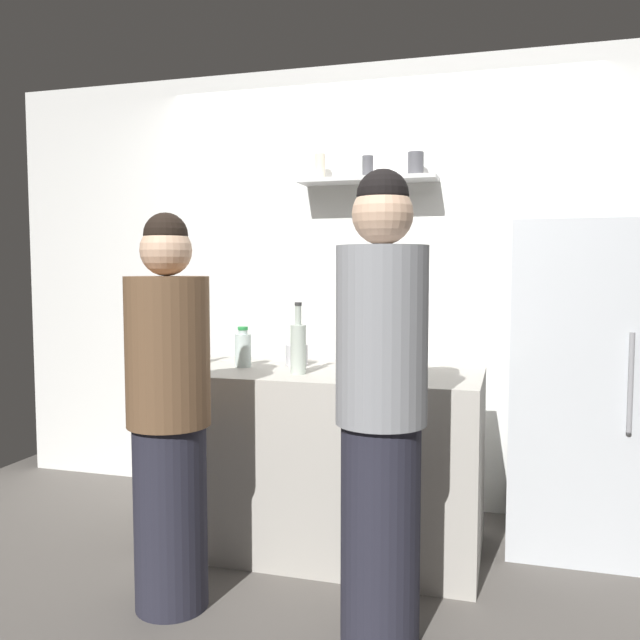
{
  "coord_description": "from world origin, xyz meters",
  "views": [
    {
      "loc": [
        0.8,
        -2.64,
        1.4
      ],
      "look_at": [
        -0.11,
        0.48,
        1.15
      ],
      "focal_mm": 37.07,
      "sensor_mm": 36.0,
      "label": 1
    }
  ],
  "objects_px": {
    "wine_bottle_dark_glass": "(401,349)",
    "wine_bottle_pale_glass": "(298,347)",
    "refrigerator": "(579,387)",
    "utensil_holder": "(297,355)",
    "water_bottle_plastic": "(243,349)",
    "person_brown_jacket": "(169,416)",
    "wine_bottle_green_glass": "(188,344)",
    "person_grey_hoodie": "(381,410)",
    "baking_pan": "(384,362)"
  },
  "relations": [
    {
      "from": "wine_bottle_green_glass",
      "to": "person_brown_jacket",
      "type": "relative_size",
      "value": 0.19
    },
    {
      "from": "wine_bottle_pale_glass",
      "to": "water_bottle_plastic",
      "type": "bearing_deg",
      "value": 157.87
    },
    {
      "from": "person_grey_hoodie",
      "to": "wine_bottle_dark_glass",
      "type": "bearing_deg",
      "value": -131.63
    },
    {
      "from": "wine_bottle_green_glass",
      "to": "person_grey_hoodie",
      "type": "relative_size",
      "value": 0.18
    },
    {
      "from": "baking_pan",
      "to": "wine_bottle_dark_glass",
      "type": "distance_m",
      "value": 0.26
    },
    {
      "from": "wine_bottle_pale_glass",
      "to": "person_brown_jacket",
      "type": "distance_m",
      "value": 0.74
    },
    {
      "from": "wine_bottle_pale_glass",
      "to": "person_grey_hoodie",
      "type": "relative_size",
      "value": 0.19
    },
    {
      "from": "wine_bottle_green_glass",
      "to": "wine_bottle_pale_glass",
      "type": "height_order",
      "value": "wine_bottle_pale_glass"
    },
    {
      "from": "water_bottle_plastic",
      "to": "person_brown_jacket",
      "type": "height_order",
      "value": "person_brown_jacket"
    },
    {
      "from": "baking_pan",
      "to": "person_grey_hoodie",
      "type": "distance_m",
      "value": 0.94
    },
    {
      "from": "wine_bottle_dark_glass",
      "to": "wine_bottle_pale_glass",
      "type": "distance_m",
      "value": 0.49
    },
    {
      "from": "refrigerator",
      "to": "water_bottle_plastic",
      "type": "height_order",
      "value": "refrigerator"
    },
    {
      "from": "refrigerator",
      "to": "wine_bottle_pale_glass",
      "type": "xyz_separation_m",
      "value": [
        -1.31,
        -0.51,
        0.22
      ]
    },
    {
      "from": "utensil_holder",
      "to": "wine_bottle_pale_glass",
      "type": "xyz_separation_m",
      "value": [
        0.09,
        -0.26,
        0.07
      ]
    },
    {
      "from": "wine_bottle_green_glass",
      "to": "person_grey_hoodie",
      "type": "bearing_deg",
      "value": -31.13
    },
    {
      "from": "utensil_holder",
      "to": "person_brown_jacket",
      "type": "xyz_separation_m",
      "value": [
        -0.27,
        -0.86,
        -0.16
      ]
    },
    {
      "from": "water_bottle_plastic",
      "to": "person_brown_jacket",
      "type": "relative_size",
      "value": 0.13
    },
    {
      "from": "wine_bottle_green_glass",
      "to": "person_brown_jacket",
      "type": "distance_m",
      "value": 0.78
    },
    {
      "from": "utensil_holder",
      "to": "wine_bottle_green_glass",
      "type": "distance_m",
      "value": 0.57
    },
    {
      "from": "utensil_holder",
      "to": "wine_bottle_dark_glass",
      "type": "height_order",
      "value": "wine_bottle_dark_glass"
    },
    {
      "from": "baking_pan",
      "to": "person_brown_jacket",
      "type": "relative_size",
      "value": 0.21
    },
    {
      "from": "baking_pan",
      "to": "wine_bottle_pale_glass",
      "type": "distance_m",
      "value": 0.5
    },
    {
      "from": "baking_pan",
      "to": "person_brown_jacket",
      "type": "height_order",
      "value": "person_brown_jacket"
    },
    {
      "from": "wine_bottle_pale_glass",
      "to": "refrigerator",
      "type": "bearing_deg",
      "value": 21.37
    },
    {
      "from": "baking_pan",
      "to": "water_bottle_plastic",
      "type": "xyz_separation_m",
      "value": [
        -0.7,
        -0.19,
        0.07
      ]
    },
    {
      "from": "utensil_holder",
      "to": "wine_bottle_dark_glass",
      "type": "distance_m",
      "value": 0.59
    },
    {
      "from": "person_brown_jacket",
      "to": "refrigerator",
      "type": "bearing_deg",
      "value": 104.45
    },
    {
      "from": "water_bottle_plastic",
      "to": "utensil_holder",
      "type": "bearing_deg",
      "value": 25.95
    },
    {
      "from": "baking_pan",
      "to": "water_bottle_plastic",
      "type": "height_order",
      "value": "water_bottle_plastic"
    },
    {
      "from": "wine_bottle_green_glass",
      "to": "person_brown_jacket",
      "type": "xyz_separation_m",
      "value": [
        0.27,
        -0.7,
        -0.21
      ]
    },
    {
      "from": "wine_bottle_pale_glass",
      "to": "wine_bottle_green_glass",
      "type": "bearing_deg",
      "value": 171.2
    },
    {
      "from": "refrigerator",
      "to": "utensil_holder",
      "type": "xyz_separation_m",
      "value": [
        -1.4,
        -0.25,
        0.14
      ]
    },
    {
      "from": "water_bottle_plastic",
      "to": "person_brown_jacket",
      "type": "xyz_separation_m",
      "value": [
        -0.02,
        -0.74,
        -0.19
      ]
    },
    {
      "from": "wine_bottle_green_glass",
      "to": "baking_pan",
      "type": "bearing_deg",
      "value": 13.22
    },
    {
      "from": "wine_bottle_pale_glass",
      "to": "person_brown_jacket",
      "type": "relative_size",
      "value": 0.21
    },
    {
      "from": "refrigerator",
      "to": "person_grey_hoodie",
      "type": "distance_m",
      "value": 1.36
    },
    {
      "from": "utensil_holder",
      "to": "refrigerator",
      "type": "bearing_deg",
      "value": 10.13
    },
    {
      "from": "refrigerator",
      "to": "person_grey_hoodie",
      "type": "height_order",
      "value": "person_grey_hoodie"
    },
    {
      "from": "utensil_holder",
      "to": "wine_bottle_green_glass",
      "type": "height_order",
      "value": "wine_bottle_green_glass"
    },
    {
      "from": "baking_pan",
      "to": "wine_bottle_dark_glass",
      "type": "relative_size",
      "value": 1.02
    },
    {
      "from": "utensil_holder",
      "to": "person_grey_hoodie",
      "type": "distance_m",
      "value": 1.06
    },
    {
      "from": "wine_bottle_green_glass",
      "to": "refrigerator",
      "type": "bearing_deg",
      "value": 12.05
    },
    {
      "from": "person_brown_jacket",
      "to": "water_bottle_plastic",
      "type": "bearing_deg",
      "value": 159.44
    },
    {
      "from": "wine_bottle_dark_glass",
      "to": "wine_bottle_green_glass",
      "type": "xyz_separation_m",
      "value": [
        -1.11,
        -0.02,
        -0.01
      ]
    },
    {
      "from": "baking_pan",
      "to": "person_brown_jacket",
      "type": "distance_m",
      "value": 1.18
    },
    {
      "from": "person_brown_jacket",
      "to": "wine_bottle_green_glass",
      "type": "bearing_deg",
      "value": -178.04
    },
    {
      "from": "person_grey_hoodie",
      "to": "person_brown_jacket",
      "type": "distance_m",
      "value": 0.88
    },
    {
      "from": "utensil_holder",
      "to": "person_brown_jacket",
      "type": "distance_m",
      "value": 0.92
    },
    {
      "from": "wine_bottle_green_glass",
      "to": "water_bottle_plastic",
      "type": "relative_size",
      "value": 1.51
    },
    {
      "from": "person_grey_hoodie",
      "to": "wine_bottle_pale_glass",
      "type": "bearing_deg",
      "value": -94.12
    }
  ]
}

